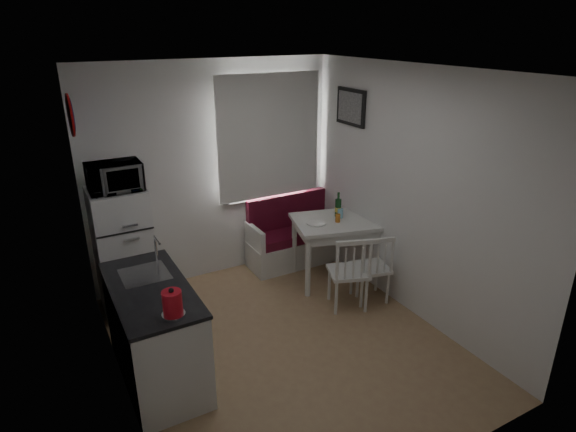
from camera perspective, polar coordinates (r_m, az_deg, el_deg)
name	(u,v)px	position (r m, az deg, el deg)	size (l,w,h in m)	color
floor	(285,344)	(4.92, -0.40, -14.89)	(3.00, 3.50, 0.02)	#A07955
ceiling	(284,70)	(3.96, -0.50, 16.92)	(3.00, 3.50, 0.02)	white
wall_back	(214,173)	(5.79, -8.79, 5.06)	(3.00, 0.02, 2.60)	white
wall_front	(425,320)	(3.03, 15.96, -11.80)	(3.00, 0.02, 2.60)	white
wall_left	(109,259)	(3.85, -20.50, -4.80)	(0.02, 3.50, 2.60)	white
wall_right	(412,195)	(5.12, 14.50, 2.39)	(0.02, 3.50, 2.60)	white
window	(267,140)	(5.94, -2.48, 8.97)	(1.22, 0.06, 1.47)	white
curtain	(270,137)	(5.87, -2.17, 9.32)	(1.35, 0.02, 1.50)	white
kitchen_counter	(155,332)	(4.44, -15.51, -13.06)	(0.62, 1.32, 1.16)	white
wall_sign	(71,115)	(5.00, -24.30, 10.84)	(0.40, 0.40, 0.03)	#193996
picture_frame	(351,107)	(5.74, 7.43, 12.69)	(0.04, 0.52, 0.42)	black
bench	(295,241)	(6.32, 0.84, -2.93)	(1.26, 0.49, 0.90)	white
dining_table	(338,227)	(5.76, 5.99, -1.26)	(1.20, 0.98, 0.79)	white
chair_left	(354,265)	(5.21, 7.79, -5.83)	(0.52, 0.52, 0.47)	white
chair_right	(376,262)	(5.40, 10.36, -5.34)	(0.46, 0.45, 0.44)	white
fridge	(124,251)	(5.41, -18.86, -3.99)	(0.56, 0.56, 1.39)	white
microwave	(114,177)	(5.07, -19.89, 4.37)	(0.52, 0.35, 0.29)	white
kettle	(172,303)	(3.71, -13.54, -10.02)	(0.18, 0.18, 0.24)	red
wine_bottle	(338,204)	(5.77, 5.97, 1.38)	(0.08, 0.08, 0.30)	#14401B
drinking_glass_orange	(338,218)	(5.64, 5.92, -0.25)	(0.06, 0.06, 0.10)	orange
drinking_glass_blue	(340,213)	(5.77, 6.21, 0.33)	(0.07, 0.07, 0.11)	#87CAE5
plate	(316,223)	(5.58, 3.38, -0.85)	(0.23, 0.23, 0.02)	white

